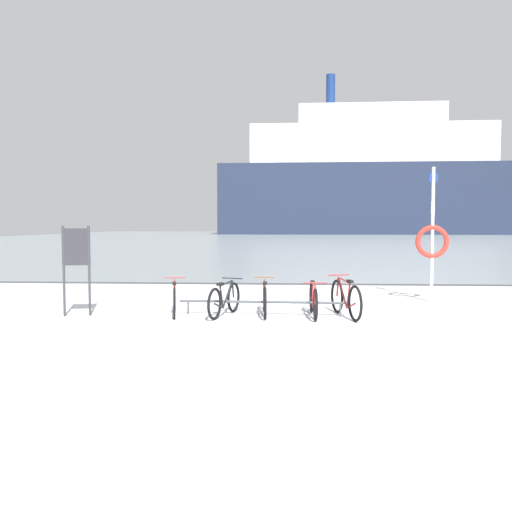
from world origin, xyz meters
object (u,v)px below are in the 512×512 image
at_px(bicycle_1, 225,299).
at_px(rescue_post, 432,239).
at_px(ferry_ship, 375,181).
at_px(bicycle_2, 265,299).
at_px(bicycle_3, 313,300).
at_px(bicycle_4, 346,299).
at_px(bicycle_0, 175,299).
at_px(info_sign, 76,256).

bearing_deg(bicycle_1, rescue_post, 25.60).
bearing_deg(ferry_ship, rescue_post, -97.94).
xyz_separation_m(bicycle_2, bicycle_3, (0.99, -0.12, -0.00)).
relative_size(bicycle_1, bicycle_4, 0.92).
bearing_deg(bicycle_4, ferry_ship, 80.76).
height_order(bicycle_0, bicycle_2, bicycle_2).
relative_size(bicycle_1, bicycle_2, 0.97).
bearing_deg(bicycle_3, bicycle_1, -179.28).
height_order(bicycle_2, bicycle_3, bicycle_2).
relative_size(bicycle_3, bicycle_4, 0.96).
bearing_deg(bicycle_4, bicycle_0, 179.01).
distance_m(bicycle_3, ferry_ship, 86.49).
distance_m(bicycle_0, bicycle_4, 3.50).
bearing_deg(bicycle_2, bicycle_4, -4.87).
xyz_separation_m(bicycle_3, ferry_ship, (14.44, 84.82, 8.86)).
distance_m(info_sign, rescue_post, 8.12).
xyz_separation_m(info_sign, rescue_post, (7.73, 2.46, 0.28)).
height_order(bicycle_1, bicycle_3, bicycle_3).
distance_m(bicycle_4, rescue_post, 3.42).
bearing_deg(bicycle_1, bicycle_4, 0.02).
height_order(bicycle_0, bicycle_1, same).
xyz_separation_m(bicycle_3, info_sign, (-4.81, -0.22, 0.90)).
bearing_deg(rescue_post, bicycle_3, -142.50).
bearing_deg(rescue_post, bicycle_2, -151.50).
bearing_deg(bicycle_1, bicycle_3, 0.72).
distance_m(bicycle_0, bicycle_1, 1.05).
distance_m(bicycle_2, info_sign, 3.93).
height_order(rescue_post, ferry_ship, ferry_ship).
xyz_separation_m(bicycle_0, bicycle_4, (3.50, -0.06, 0.03)).
bearing_deg(info_sign, bicycle_2, 5.00).
bearing_deg(rescue_post, info_sign, -162.34).
height_order(bicycle_1, bicycle_2, bicycle_2).
relative_size(info_sign, rescue_post, 0.57).
height_order(bicycle_3, ferry_ship, ferry_ship).
height_order(bicycle_4, info_sign, info_sign).
bearing_deg(bicycle_0, rescue_post, 20.90).
bearing_deg(rescue_post, bicycle_0, -159.10).
xyz_separation_m(bicycle_1, bicycle_4, (2.45, 0.00, 0.03)).
bearing_deg(bicycle_2, info_sign, -175.00).
height_order(bicycle_0, bicycle_4, bicycle_4).
bearing_deg(bicycle_0, bicycle_2, 2.43).
xyz_separation_m(bicycle_2, rescue_post, (3.92, 2.13, 1.18)).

